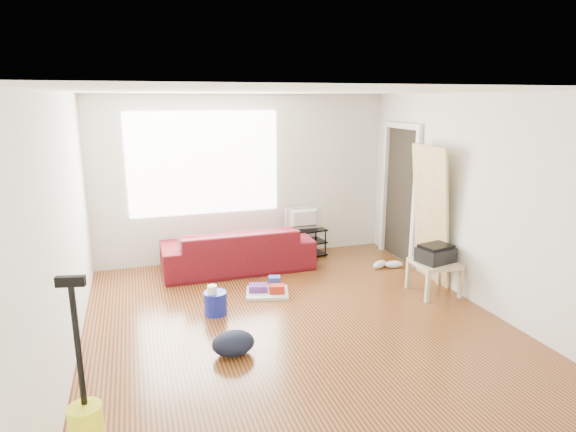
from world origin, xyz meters
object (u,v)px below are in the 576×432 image
object	(u,v)px
sofa	(238,269)
backpack	(234,354)
side_table	(435,267)
cleaning_tray	(268,290)
tv_stand	(305,242)
bucket	(216,314)

from	to	relation	value
sofa	backpack	xyz separation A→B (m)	(-0.55, -2.34, 0.00)
side_table	backpack	xyz separation A→B (m)	(-2.75, -0.71, -0.35)
sofa	cleaning_tray	bearing A→B (deg)	99.64
cleaning_tray	backpack	distance (m)	1.51
tv_stand	backpack	distance (m)	3.12
bucket	backpack	bearing A→B (deg)	-89.14
tv_stand	cleaning_tray	xyz separation A→B (m)	(-0.96, -1.29, -0.17)
tv_stand	bucket	xyz separation A→B (m)	(-1.70, -1.66, -0.23)
bucket	side_table	bearing A→B (deg)	-5.07
side_table	backpack	size ratio (longest dim) A/B	1.27
tv_stand	cleaning_tray	bearing A→B (deg)	-135.28
side_table	bucket	bearing A→B (deg)	174.93
bucket	backpack	xyz separation A→B (m)	(0.01, -0.96, 0.00)
sofa	side_table	world-z (taller)	side_table
sofa	cleaning_tray	distance (m)	1.03
tv_stand	cleaning_tray	size ratio (longest dim) A/B	1.11
side_table	tv_stand	bearing A→B (deg)	119.25
bucket	cleaning_tray	xyz separation A→B (m)	(0.73, 0.37, 0.06)
tv_stand	backpack	bearing A→B (deg)	-131.26
bucket	backpack	size ratio (longest dim) A/B	0.63
cleaning_tray	backpack	bearing A→B (deg)	-118.48
side_table	cleaning_tray	xyz separation A→B (m)	(-2.03, 0.62, -0.30)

